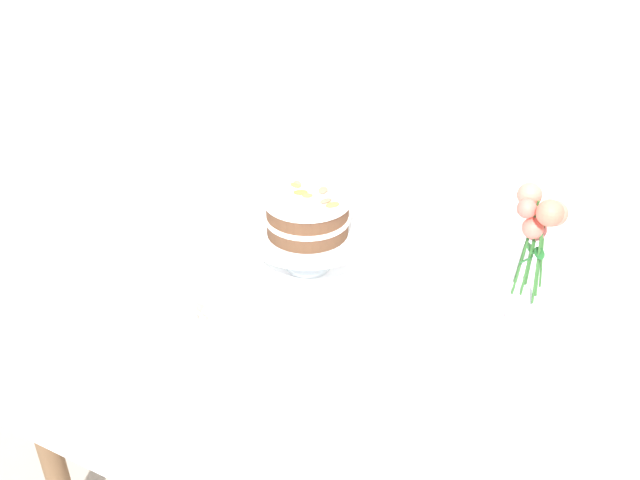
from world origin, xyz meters
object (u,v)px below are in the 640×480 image
teacup (181,315)px  flower_vase (533,259)px  layer_cake (308,213)px  dining_table (326,328)px  cake_stand (308,238)px

teacup → flower_vase: bearing=26.6°
layer_cake → teacup: size_ratio=1.52×
flower_vase → layer_cake: bearing=-178.8°
dining_table → cake_stand: (-0.10, 0.09, 0.17)m
layer_cake → flower_vase: (0.52, 0.01, 0.02)m
layer_cake → teacup: (-0.14, -0.32, -0.13)m
flower_vase → teacup: flower_vase is taller
layer_cake → flower_vase: flower_vase is taller
dining_table → cake_stand: size_ratio=4.83×
flower_vase → teacup: bearing=-153.4°
cake_stand → teacup: size_ratio=2.18×
cake_stand → flower_vase: size_ratio=0.87×
layer_cake → flower_vase: 0.52m
dining_table → cake_stand: 0.22m
dining_table → flower_vase: (0.42, 0.10, 0.26)m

